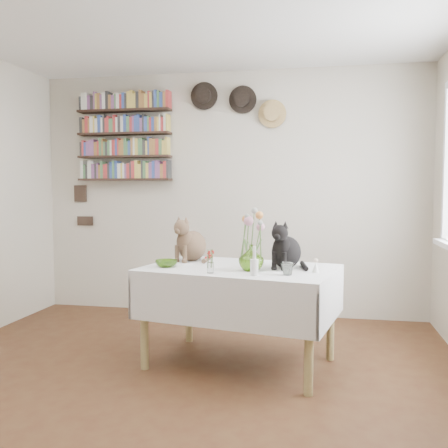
% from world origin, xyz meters
% --- Properties ---
extents(room, '(4.08, 4.58, 2.58)m').
position_xyz_m(room, '(0.00, 0.00, 1.25)').
color(room, brown).
rests_on(room, ground).
extents(dining_table, '(1.51, 1.13, 0.73)m').
position_xyz_m(dining_table, '(0.36, 0.74, 0.55)').
color(dining_table, white).
rests_on(dining_table, room).
extents(tabby_cat, '(0.35, 0.38, 0.37)m').
position_xyz_m(tabby_cat, '(-0.07, 1.02, 0.91)').
color(tabby_cat, brown).
rests_on(tabby_cat, dining_table).
extents(black_cat, '(0.31, 0.36, 0.35)m').
position_xyz_m(black_cat, '(0.70, 0.79, 0.90)').
color(black_cat, black).
rests_on(black_cat, dining_table).
extents(flower_vase, '(0.20, 0.20, 0.18)m').
position_xyz_m(flower_vase, '(0.47, 0.60, 0.82)').
color(flower_vase, '#99D048').
rests_on(flower_vase, dining_table).
extents(green_bowl, '(0.21, 0.21, 0.05)m').
position_xyz_m(green_bowl, '(-0.17, 0.65, 0.75)').
color(green_bowl, '#99D048').
rests_on(green_bowl, dining_table).
extents(drinking_glass, '(0.12, 0.12, 0.08)m').
position_xyz_m(drinking_glass, '(0.73, 0.47, 0.77)').
color(drinking_glass, white).
rests_on(drinking_glass, dining_table).
extents(candlestick, '(0.05, 0.05, 0.19)m').
position_xyz_m(candlestick, '(0.51, 0.41, 0.79)').
color(candlestick, white).
rests_on(candlestick, dining_table).
extents(berry_jar, '(0.05, 0.05, 0.18)m').
position_xyz_m(berry_jar, '(0.21, 0.45, 0.81)').
color(berry_jar, white).
rests_on(berry_jar, dining_table).
extents(porcelain_figurine, '(0.05, 0.05, 0.10)m').
position_xyz_m(porcelain_figurine, '(0.91, 0.62, 0.77)').
color(porcelain_figurine, white).
rests_on(porcelain_figurine, dining_table).
extents(flower_bouquet, '(0.17, 0.13, 0.39)m').
position_xyz_m(flower_bouquet, '(0.47, 0.61, 1.07)').
color(flower_bouquet, '#4C7233').
rests_on(flower_bouquet, flower_vase).
extents(bookshelf_unit, '(1.00, 0.16, 0.91)m').
position_xyz_m(bookshelf_unit, '(-1.10, 2.16, 1.84)').
color(bookshelf_unit, '#322119').
rests_on(bookshelf_unit, room).
extents(wall_hats, '(0.98, 0.09, 0.48)m').
position_xyz_m(wall_hats, '(0.12, 2.19, 2.17)').
color(wall_hats, black).
rests_on(wall_hats, room).
extents(wall_art_plaques, '(0.21, 0.02, 0.44)m').
position_xyz_m(wall_art_plaques, '(-1.63, 2.23, 1.12)').
color(wall_art_plaques, '#38281E').
rests_on(wall_art_plaques, room).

